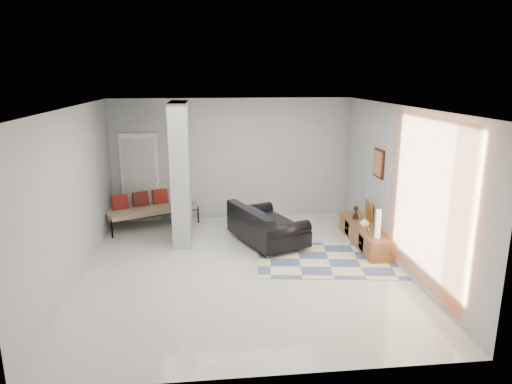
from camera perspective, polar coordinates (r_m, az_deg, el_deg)
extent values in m
plane|color=beige|center=(8.15, -1.70, -9.47)|extent=(6.00, 6.00, 0.00)
plane|color=white|center=(7.47, -1.86, 10.59)|extent=(6.00, 6.00, 0.00)
plane|color=#B0B2B4|center=(10.61, -3.06, 4.09)|extent=(6.00, 0.00, 6.00)
plane|color=#B0B2B4|center=(4.85, 1.06, -8.61)|extent=(6.00, 0.00, 6.00)
plane|color=#B0B2B4|center=(7.97, -21.90, -0.42)|extent=(0.00, 6.00, 6.00)
plane|color=#B0B2B4|center=(8.35, 17.38, 0.62)|extent=(0.00, 6.00, 6.00)
cube|color=#9DA1A3|center=(9.24, -9.39, 2.36)|extent=(0.35, 1.20, 2.80)
cube|color=white|center=(10.74, -14.28, 1.72)|extent=(0.85, 0.06, 2.04)
plane|color=orange|center=(7.30, 20.37, -1.16)|extent=(0.00, 2.55, 2.55)
cube|color=#351A0E|center=(9.10, 15.10, 3.49)|extent=(0.04, 0.45, 0.55)
cube|color=brown|center=(9.41, 13.39, -5.22)|extent=(0.45, 2.01, 0.40)
cube|color=#351A0E|center=(8.94, 13.03, -6.25)|extent=(0.02, 0.27, 0.28)
cube|color=#351A0E|center=(9.74, 11.32, -4.43)|extent=(0.02, 0.27, 0.28)
cube|color=gold|center=(9.59, 13.99, -2.36)|extent=(0.09, 0.32, 0.40)
cube|color=silver|center=(8.89, 13.83, -4.63)|extent=(0.04, 0.10, 0.12)
cylinder|color=silver|center=(8.52, 1.46, -8.00)|extent=(0.05, 0.05, 0.10)
cylinder|color=silver|center=(9.71, -2.79, -5.14)|extent=(0.05, 0.05, 0.10)
cylinder|color=silver|center=(8.92, 6.01, -7.02)|extent=(0.05, 0.05, 0.10)
cylinder|color=silver|center=(10.07, 1.38, -4.41)|extent=(0.05, 0.05, 0.10)
cube|color=black|center=(9.22, 1.42, -4.89)|extent=(1.57, 1.94, 0.30)
cube|color=black|center=(8.93, -0.83, -3.30)|extent=(0.82, 1.63, 0.36)
cylinder|color=black|center=(8.56, 3.84, -4.83)|extent=(0.99, 0.62, 0.28)
cylinder|color=black|center=(9.75, -0.68, -2.38)|extent=(0.99, 0.62, 0.28)
cube|color=black|center=(8.98, -0.15, -3.07)|extent=(0.36, 0.62, 0.31)
cylinder|color=black|center=(9.96, -17.56, -4.42)|extent=(0.04, 0.04, 0.40)
cylinder|color=black|center=(10.54, -7.24, -2.81)|extent=(0.04, 0.04, 0.40)
cylinder|color=black|center=(10.71, -18.62, -3.18)|extent=(0.04, 0.04, 0.40)
cylinder|color=black|center=(11.25, -8.93, -1.75)|extent=(0.04, 0.04, 0.40)
cube|color=beige|center=(10.52, -13.03, -2.07)|extent=(2.14, 1.58, 0.12)
cube|color=maroon|center=(10.44, -16.62, -1.19)|extent=(0.38, 0.29, 0.33)
cube|color=maroon|center=(10.55, -14.23, -0.85)|extent=(0.38, 0.29, 0.33)
cube|color=maroon|center=(10.69, -11.90, -0.53)|extent=(0.38, 0.29, 0.33)
cube|color=beige|center=(8.59, 9.01, -8.32)|extent=(2.78, 2.05, 0.01)
cylinder|color=silver|center=(8.61, 15.02, -3.86)|extent=(0.10, 0.10, 0.54)
imported|color=white|center=(9.21, 13.40, -3.70)|extent=(0.19, 0.19, 0.19)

